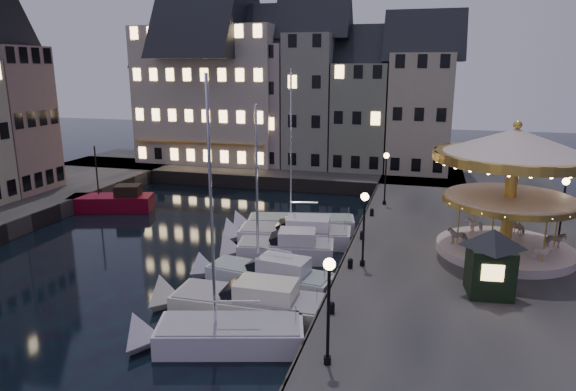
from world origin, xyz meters
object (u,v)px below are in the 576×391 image
(bollard_d, at_px, (372,212))
(motorboat_e, at_px, (289,235))
(motorboat_b, at_px, (241,304))
(motorboat_f, at_px, (293,225))
(bollard_b, at_px, (350,263))
(red_fishing_boat, at_px, (113,202))
(streetlamp_b, at_px, (364,219))
(streetlamp_a, at_px, (329,296))
(bollard_c, at_px, (362,235))
(motorboat_a, at_px, (217,336))
(ticket_kiosk, at_px, (492,251))
(streetlamp_d, at_px, (563,201))
(motorboat_d, at_px, (279,249))
(streetlamp_c, at_px, (386,171))
(motorboat_c, at_px, (263,276))
(bollard_a, at_px, (332,307))
(carousel, at_px, (513,168))

(bollard_d, distance_m, motorboat_e, 6.65)
(motorboat_b, distance_m, motorboat_f, 13.68)
(bollard_b, height_order, red_fishing_boat, red_fishing_boat)
(streetlamp_b, xyz_separation_m, motorboat_f, (-6.26, 8.73, -3.49))
(streetlamp_a, distance_m, red_fishing_boat, 30.57)
(bollard_b, relative_size, red_fishing_boat, 0.08)
(bollard_c, xyz_separation_m, bollard_d, (0.00, 5.50, 0.00))
(bollard_d, bearing_deg, streetlamp_b, -86.57)
(streetlamp_b, distance_m, bollard_d, 10.30)
(motorboat_a, bearing_deg, ticket_kiosk, 27.01)
(streetlamp_d, xyz_separation_m, ticket_kiosk, (-4.96, -9.00, -0.49))
(motorboat_e, bearing_deg, ticket_kiosk, -33.40)
(red_fishing_boat, bearing_deg, bollard_b, -25.97)
(motorboat_a, xyz_separation_m, motorboat_d, (-0.38, 10.98, 0.10))
(streetlamp_c, relative_size, motorboat_d, 0.58)
(streetlamp_d, height_order, motorboat_a, motorboat_a)
(streetlamp_a, distance_m, motorboat_f, 20.06)
(streetlamp_b, distance_m, red_fishing_boat, 25.10)
(streetlamp_c, height_order, bollard_b, streetlamp_c)
(motorboat_b, relative_size, motorboat_c, 0.79)
(streetlamp_c, distance_m, motorboat_a, 22.36)
(streetlamp_b, xyz_separation_m, streetlamp_d, (11.30, 7.00, 0.00))
(bollard_c, bearing_deg, bollard_a, -90.00)
(bollard_c, height_order, red_fishing_boat, red_fishing_boat)
(carousel, bearing_deg, motorboat_e, 172.34)
(motorboat_a, height_order, red_fishing_boat, motorboat_a)
(motorboat_a, xyz_separation_m, motorboat_f, (-0.95, 16.67, -0.01))
(streetlamp_c, height_order, streetlamp_d, same)
(streetlamp_c, bearing_deg, motorboat_e, -128.03)
(streetlamp_d, xyz_separation_m, motorboat_a, (-16.61, -14.94, -3.48))
(red_fishing_boat, bearing_deg, motorboat_e, -14.07)
(streetlamp_d, relative_size, motorboat_c, 0.38)
(streetlamp_a, xyz_separation_m, streetlamp_d, (11.30, 17.00, 0.00))
(streetlamp_b, xyz_separation_m, motorboat_e, (-5.84, 6.03, -3.37))
(red_fishing_boat, bearing_deg, motorboat_d, -22.99)
(motorboat_d, bearing_deg, bollard_b, -34.86)
(streetlamp_d, bearing_deg, ticket_kiosk, -118.87)
(motorboat_e, distance_m, carousel, 14.96)
(streetlamp_d, bearing_deg, motorboat_a, -138.03)
(bollard_d, bearing_deg, motorboat_b, -107.56)
(motorboat_d, xyz_separation_m, red_fishing_boat, (-16.98, 7.20, 0.05))
(bollard_a, bearing_deg, bollard_d, 90.00)
(bollard_d, relative_size, motorboat_a, 0.05)
(bollard_b, xyz_separation_m, bollard_c, (0.00, 5.00, 0.00))
(motorboat_a, bearing_deg, motorboat_b, 90.22)
(bollard_a, relative_size, motorboat_f, 0.05)
(motorboat_f, bearing_deg, motorboat_c, -84.70)
(bollard_c, xyz_separation_m, motorboat_b, (-4.72, -9.41, -0.96))
(motorboat_b, height_order, ticket_kiosk, ticket_kiosk)
(motorboat_d, bearing_deg, bollard_d, 53.84)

